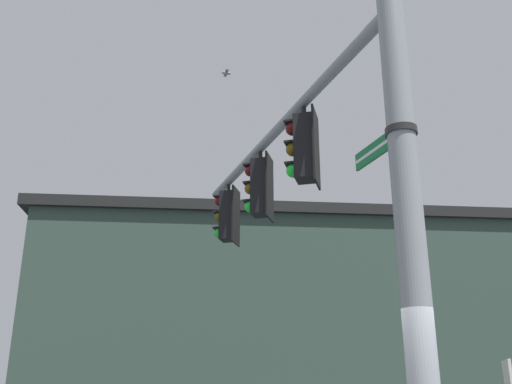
{
  "coord_description": "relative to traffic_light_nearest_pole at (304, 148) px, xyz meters",
  "views": [
    {
      "loc": [
        -6.19,
        0.08,
        1.66
      ],
      "look_at": [
        3.81,
        2.66,
        5.26
      ],
      "focal_mm": 41.38,
      "sensor_mm": 36.0,
      "label": 1
    }
  ],
  "objects": [
    {
      "name": "street_name_sign",
      "position": [
        -1.87,
        -1.32,
        -0.82
      ],
      "size": [
        1.0,
        0.76,
        0.22
      ],
      "color": "#147238"
    },
    {
      "name": "traffic_light_mid_inner",
      "position": [
        1.58,
        1.1,
        0.0
      ],
      "size": [
        0.54,
        0.49,
        1.31
      ],
      "color": "black"
    },
    {
      "name": "traffic_light_mid_outer",
      "position": [
        3.16,
        2.2,
        0.0
      ],
      "size": [
        0.54,
        0.49,
        1.31
      ],
      "color": "black"
    },
    {
      "name": "storefront_building",
      "position": [
        10.25,
        3.0,
        -1.92
      ],
      "size": [
        12.32,
        15.72,
        6.67
      ],
      "color": "#33473D",
      "rests_on": "ground"
    },
    {
      "name": "traffic_light_nearest_pole",
      "position": [
        0.0,
        0.0,
        0.0
      ],
      "size": [
        0.54,
        0.49,
        1.31
      ],
      "color": "black"
    },
    {
      "name": "bird_flying",
      "position": [
        2.67,
        2.12,
        3.16
      ],
      "size": [
        0.32,
        0.22,
        0.07
      ],
      "color": "gray"
    },
    {
      "name": "signal_pole",
      "position": [
        -2.04,
        -1.44,
        -1.86
      ],
      "size": [
        0.32,
        0.32,
        6.83
      ],
      "primitive_type": "cylinder",
      "color": "gray",
      "rests_on": "ground"
    },
    {
      "name": "mast_arm",
      "position": [
        0.95,
        0.64,
        0.79
      ],
      "size": [
        6.09,
        4.32,
        0.18
      ],
      "primitive_type": "cylinder",
      "rotation": [
        0.0,
        1.57,
        0.61
      ],
      "color": "gray"
    }
  ]
}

